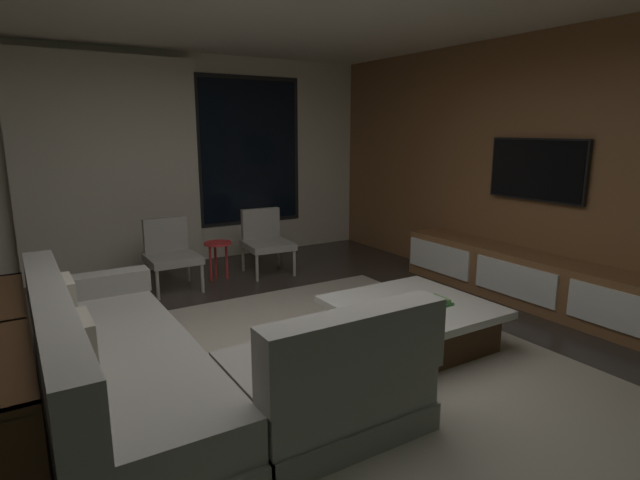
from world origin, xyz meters
name	(u,v)px	position (x,y,z in m)	size (l,w,h in m)	color
floor	(293,375)	(0.00, 0.00, 0.00)	(9.20, 9.20, 0.00)	#332B26
back_wall_with_window	(150,162)	(-0.06, 3.62, 1.34)	(6.60, 0.30, 2.70)	beige
media_wall	(566,171)	(3.06, 0.00, 1.35)	(0.12, 7.80, 2.70)	brown
area_rug	(341,368)	(0.35, -0.10, 0.01)	(3.20, 3.80, 0.01)	#ADA391
sectional_couch	(170,371)	(-0.89, -0.05, 0.29)	(1.98, 2.50, 0.82)	gray
coffee_table	(411,323)	(1.09, -0.04, 0.19)	(1.16, 1.16, 0.36)	#422715
book_stack_on_coffee_table	(434,302)	(1.21, -0.16, 0.38)	(0.24, 0.21, 0.05)	#408542
accent_chair_near_window	(265,238)	(1.03, 2.59, 0.43)	(0.58, 0.60, 0.78)	#B2ADA0
accent_chair_by_curtain	(170,250)	(-0.16, 2.53, 0.43)	(0.54, 0.56, 0.78)	#B2ADA0
side_stool	(218,249)	(0.40, 2.56, 0.37)	(0.32, 0.32, 0.46)	red
media_console	(532,281)	(2.77, 0.05, 0.25)	(0.46, 3.10, 0.52)	brown
mounted_tv	(536,170)	(2.95, 0.25, 1.35)	(0.05, 1.08, 0.62)	black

